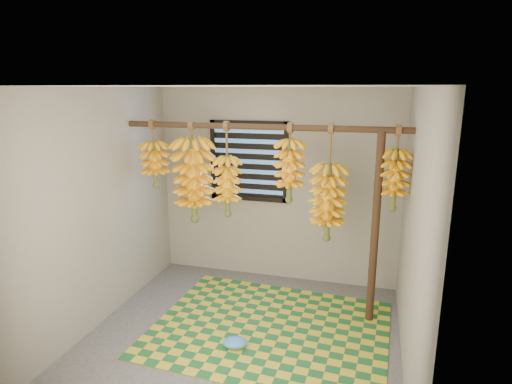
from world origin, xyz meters
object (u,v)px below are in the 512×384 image
(banana_bunch_b, at_px, (194,180))
(banana_bunch_d, at_px, (290,171))
(banana_bunch_c, at_px, (227,186))
(banana_bunch_f, at_px, (395,180))
(woven_mat, at_px, (270,328))
(banana_bunch_a, at_px, (155,164))
(support_post, at_px, (375,230))
(plastic_bag, at_px, (235,343))
(banana_bunch_e, at_px, (328,202))

(banana_bunch_b, bearing_deg, banana_bunch_d, 0.00)
(banana_bunch_c, relative_size, banana_bunch_f, 1.23)
(woven_mat, height_order, banana_bunch_a, banana_bunch_a)
(banana_bunch_b, height_order, banana_bunch_d, same)
(banana_bunch_d, bearing_deg, banana_bunch_f, -0.00)
(support_post, distance_m, banana_bunch_b, 2.00)
(banana_bunch_b, bearing_deg, woven_mat, -24.57)
(plastic_bag, bearing_deg, banana_bunch_a, 144.60)
(support_post, relative_size, banana_bunch_d, 2.45)
(plastic_bag, distance_m, banana_bunch_d, 1.76)
(support_post, distance_m, banana_bunch_a, 2.48)
(woven_mat, height_order, banana_bunch_c, banana_bunch_c)
(support_post, relative_size, banana_bunch_a, 2.64)
(banana_bunch_e, bearing_deg, banana_bunch_b, 180.00)
(support_post, bearing_deg, plastic_bag, -144.34)
(plastic_bag, bearing_deg, banana_bunch_d, 69.67)
(banana_bunch_b, bearing_deg, banana_bunch_f, -0.00)
(banana_bunch_e, bearing_deg, banana_bunch_d, 180.00)
(banana_bunch_b, bearing_deg, banana_bunch_a, -180.00)
(support_post, xyz_separation_m, banana_bunch_f, (0.15, -0.00, 0.53))
(banana_bunch_c, height_order, banana_bunch_d, same)
(support_post, xyz_separation_m, banana_bunch_e, (-0.48, 0.00, 0.25))
(plastic_bag, bearing_deg, banana_bunch_f, 32.54)
(support_post, relative_size, plastic_bag, 8.41)
(support_post, bearing_deg, banana_bunch_f, -0.00)
(banana_bunch_c, bearing_deg, banana_bunch_f, -0.00)
(banana_bunch_a, bearing_deg, banana_bunch_b, 0.00)
(banana_bunch_a, distance_m, banana_bunch_b, 0.49)
(banana_bunch_e, distance_m, banana_bunch_f, 0.69)
(banana_bunch_a, height_order, banana_bunch_c, same)
(woven_mat, relative_size, banana_bunch_d, 2.83)
(banana_bunch_a, xyz_separation_m, banana_bunch_f, (2.57, -0.00, -0.03))
(plastic_bag, distance_m, banana_bunch_e, 1.64)
(banana_bunch_c, height_order, banana_bunch_e, same)
(plastic_bag, height_order, banana_bunch_a, banana_bunch_a)
(banana_bunch_d, xyz_separation_m, banana_bunch_f, (1.03, -0.00, -0.04))
(banana_bunch_e, bearing_deg, banana_bunch_c, 180.00)
(banana_bunch_b, bearing_deg, banana_bunch_c, -0.00)
(woven_mat, bearing_deg, banana_bunch_c, 142.71)
(support_post, relative_size, banana_bunch_f, 2.40)
(banana_bunch_b, relative_size, banana_bunch_f, 1.34)
(woven_mat, relative_size, banana_bunch_a, 3.06)
(support_post, distance_m, banana_bunch_f, 0.55)
(plastic_bag, height_order, banana_bunch_f, banana_bunch_f)
(banana_bunch_d, height_order, banana_bunch_f, same)
(woven_mat, height_order, banana_bunch_d, banana_bunch_d)
(banana_bunch_e, relative_size, banana_bunch_f, 1.44)
(support_post, height_order, banana_bunch_b, banana_bunch_b)
(banana_bunch_b, relative_size, banana_bunch_c, 1.09)
(banana_bunch_b, relative_size, banana_bunch_e, 0.93)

